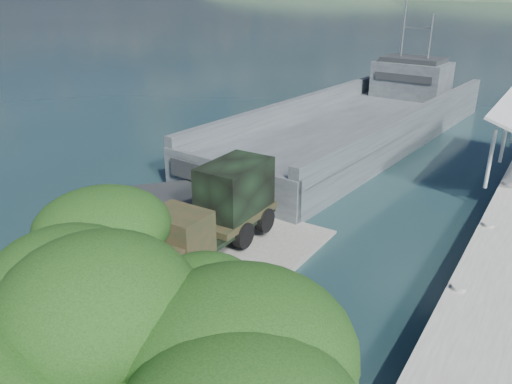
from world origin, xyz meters
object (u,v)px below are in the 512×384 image
at_px(soldier, 88,245).
at_px(overhang_tree, 104,347).
at_px(military_truck, 218,209).
at_px(landing_craft, 355,130).

bearing_deg(soldier, overhang_tree, -64.40).
bearing_deg(overhang_tree, military_truck, 119.72).
distance_m(landing_craft, military_truck, 20.28).
relative_size(soldier, overhang_tree, 0.24).
xyz_separation_m(landing_craft, overhang_tree, (8.50, -31.89, 5.11)).
height_order(soldier, overhang_tree, overhang_tree).
height_order(landing_craft, military_truck, landing_craft).
distance_m(military_truck, overhang_tree, 14.04).
relative_size(landing_craft, military_truck, 4.99).
distance_m(landing_craft, soldier, 24.56).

